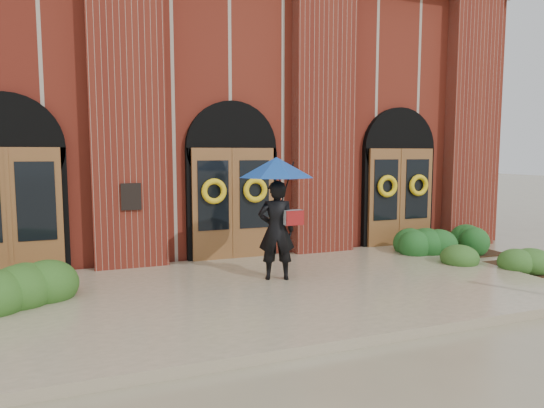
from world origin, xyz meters
name	(u,v)px	position (x,y,z in m)	size (l,w,h in m)	color
ground	(278,297)	(0.00, 0.00, 0.00)	(90.00, 90.00, 0.00)	gray
landing	(275,290)	(0.00, 0.15, 0.07)	(10.00, 5.30, 0.15)	tan
church_building	(182,124)	(0.00, 8.78, 3.50)	(16.20, 12.53, 7.00)	maroon
man_with_umbrella	(277,194)	(0.22, 0.62, 1.77)	(1.83, 1.83, 2.31)	black
hedge_wall_right	(445,241)	(5.20, 1.80, 0.34)	(2.65, 1.06, 0.68)	#1B4E1C
hedge_front_right	(499,260)	(5.10, 0.00, 0.26)	(1.49, 1.27, 0.53)	#2D571F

